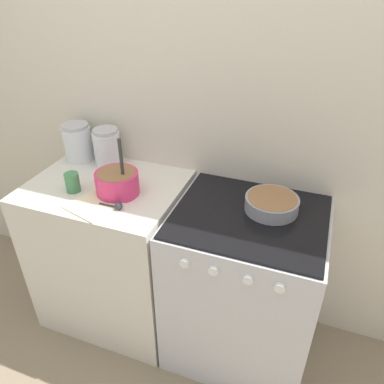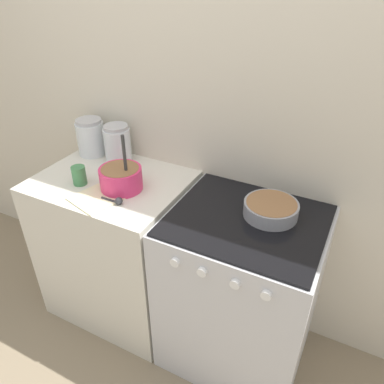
{
  "view_description": "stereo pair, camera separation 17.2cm",
  "coord_description": "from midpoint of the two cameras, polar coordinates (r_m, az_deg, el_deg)",
  "views": [
    {
      "loc": [
        0.59,
        -1.05,
        1.86
      ],
      "look_at": [
        0.08,
        0.31,
        0.94
      ],
      "focal_mm": 35.0,
      "sensor_mm": 36.0,
      "label": 1
    },
    {
      "loc": [
        0.75,
        -0.98,
        1.86
      ],
      "look_at": [
        0.08,
        0.31,
        0.94
      ],
      "focal_mm": 35.0,
      "sensor_mm": 36.0,
      "label": 2
    }
  ],
  "objects": [
    {
      "name": "ground_plane",
      "position": [
        2.22,
        -7.81,
        -25.04
      ],
      "size": [
        12.0,
        12.0,
        0.0
      ],
      "primitive_type": "plane",
      "color": "gray"
    },
    {
      "name": "wall_back",
      "position": [
        1.89,
        -1.76,
        11.85
      ],
      "size": [
        4.53,
        0.05,
        2.4
      ],
      "color": "beige",
      "rests_on": "ground_plane"
    },
    {
      "name": "countertop_cabinet",
      "position": [
        2.2,
        -14.07,
        -8.99
      ],
      "size": [
        0.76,
        0.6,
        0.89
      ],
      "color": "silver",
      "rests_on": "ground_plane"
    },
    {
      "name": "stove",
      "position": [
        1.95,
        5.17,
        -14.28
      ],
      "size": [
        0.69,
        0.61,
        0.89
      ],
      "color": "silver",
      "rests_on": "ground_plane"
    },
    {
      "name": "mixing_bowl",
      "position": [
        1.82,
        -14.0,
        1.5
      ],
      "size": [
        0.21,
        0.21,
        0.29
      ],
      "color": "#E0336B",
      "rests_on": "countertop_cabinet"
    },
    {
      "name": "baking_pan",
      "position": [
        1.69,
        9.22,
        -1.82
      ],
      "size": [
        0.24,
        0.24,
        0.07
      ],
      "color": "gray",
      "rests_on": "stove"
    },
    {
      "name": "storage_jar_left",
      "position": [
        2.19,
        -19.13,
        6.78
      ],
      "size": [
        0.16,
        0.16,
        0.21
      ],
      "color": "silver",
      "rests_on": "countertop_cabinet"
    },
    {
      "name": "storage_jar_middle",
      "position": [
        2.09,
        -15.07,
        6.16
      ],
      "size": [
        0.15,
        0.15,
        0.21
      ],
      "color": "silver",
      "rests_on": "countertop_cabinet"
    },
    {
      "name": "tin_can",
      "position": [
        1.91,
        -20.24,
        1.32
      ],
      "size": [
        0.07,
        0.07,
        0.1
      ],
      "color": "#3F7F4C",
      "rests_on": "countertop_cabinet"
    },
    {
      "name": "recipe_page",
      "position": [
        1.81,
        -16.33,
        -1.33
      ],
      "size": [
        0.28,
        0.34,
        0.01
      ],
      "color": "beige",
      "rests_on": "countertop_cabinet"
    },
    {
      "name": "measuring_spoon",
      "position": [
        1.74,
        -14.26,
        -2.14
      ],
      "size": [
        0.12,
        0.04,
        0.04
      ],
      "color": "#333338",
      "rests_on": "countertop_cabinet"
    }
  ]
}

